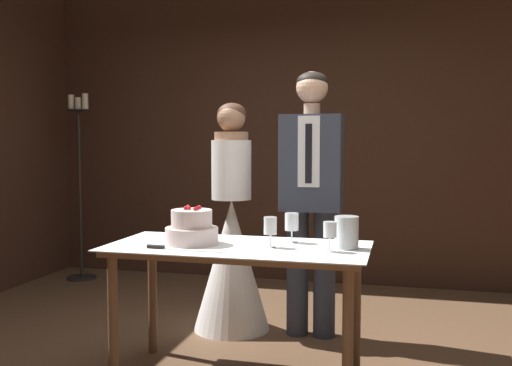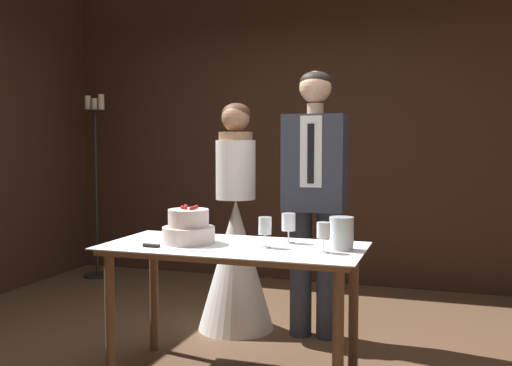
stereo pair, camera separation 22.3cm
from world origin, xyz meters
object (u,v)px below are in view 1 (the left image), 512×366
Objects in this scene: wine_glass_far at (330,231)px; tiered_cake at (192,229)px; cake_knife at (169,248)px; hurricane_candle at (347,233)px; bride at (232,247)px; candle_stand at (80,184)px; wine_glass_near at (270,227)px; cake_table at (238,262)px; groom at (311,188)px; wine_glass_middle at (292,222)px.

tiered_cake is at bearing 177.04° from wine_glass_far.
hurricane_candle is (0.91, 0.26, 0.08)m from cake_knife.
bride is 0.89× the size of candle_stand.
cake_table is at bearing 176.37° from wine_glass_near.
cake_knife is 2.47× the size of hurricane_candle.
wine_glass_near is 0.41m from hurricane_candle.
groom is at bearing -24.10° from candle_stand.
wine_glass_near is at bearing 172.74° from wine_glass_far.
tiered_cake reaches higher than hurricane_candle.
candle_stand reaches higher than cake_knife.
bride is at bearing -30.24° from candle_stand.
wine_glass_middle is at bearing 32.04° from cake_table.
hurricane_candle reaches higher than wine_glass_near.
wine_glass_near is 0.10× the size of bride.
groom reaches higher than wine_glass_far.
wine_glass_middle is at bearing 18.88° from tiered_cake.
wine_glass_middle is at bearing 160.08° from hurricane_candle.
wine_glass_near is at bearing 0.19° from tiered_cake.
hurricane_candle is (0.32, -0.12, -0.03)m from wine_glass_middle.
cake_table is at bearing -109.09° from groom.
bride reaches higher than cake_knife.
groom reaches higher than bride.
cake_knife is 1.22m from groom.
candle_stand reaches higher than wine_glass_middle.
wine_glass_near reaches higher than wine_glass_far.
wine_glass_middle is 0.09× the size of candle_stand.
candle_stand is at bearing 149.76° from bride.
wine_glass_middle reaches higher than wine_glass_near.
bride is 2.19m from candle_stand.
groom is (0.10, 0.83, 0.15)m from wine_glass_near.
tiered_cake is 0.86m from hurricane_candle.
wine_glass_middle is at bearing -91.00° from groom.
wine_glass_near is at bearing -114.73° from wine_glass_middle.
hurricane_candle is 0.85m from groom.
tiered_cake is 2.69m from candle_stand.
cake_knife is at bearing -164.12° from hurricane_candle.
hurricane_candle is 3.31m from candle_stand.
cake_table is at bearing 2.90° from tiered_cake.
cake_table is 0.62m from hurricane_candle.
wine_glass_far is 0.09× the size of candle_stand.
hurricane_candle is 1.19m from bride.
wine_glass_far is 0.13m from hurricane_candle.
cake_table is 0.94m from groom.
cake_table is 4.86× the size of tiered_cake.
wine_glass_far is at bearing 13.88° from cake_knife.
wine_glass_middle is 2.98m from candle_stand.
candle_stand is at bearing 140.61° from wine_glass_near.
candle_stand is (-1.87, 1.09, 0.34)m from bride.
wine_glass_far is at bearing -36.33° from candle_stand.
tiered_cake is 0.69× the size of cake_knife.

